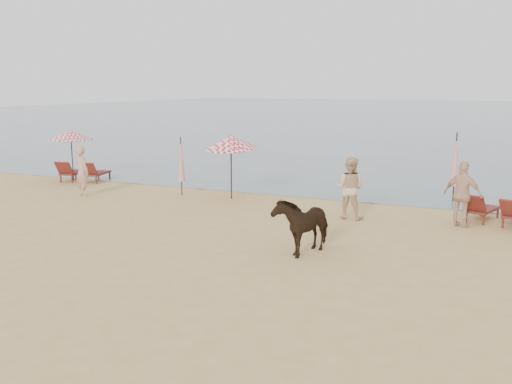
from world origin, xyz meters
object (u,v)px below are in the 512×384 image
at_px(umbrella_open_left_b, 231,142).
at_px(beachgoer_right_a, 350,188).
at_px(umbrella_closed_right, 455,160).
at_px(beachgoer_right_b, 463,195).
at_px(lounger_cluster_left, 83,172).
at_px(beachgoer_left, 82,171).
at_px(cow, 303,224).
at_px(umbrella_open_left_a, 71,135).
at_px(umbrella_closed_left, 181,160).

xyz_separation_m(umbrella_open_left_b, beachgoer_right_a, (4.50, -1.26, -1.06)).
xyz_separation_m(umbrella_closed_right, beachgoer_right_b, (0.52, -3.46, -0.53)).
distance_m(umbrella_open_left_b, umbrella_closed_right, 7.52).
height_order(lounger_cluster_left, umbrella_open_left_b, umbrella_open_left_b).
height_order(lounger_cluster_left, beachgoer_left, beachgoer_left).
bearing_deg(beachgoer_left, cow, -177.73).
relative_size(umbrella_open_left_a, beachgoer_left, 1.16).
distance_m(umbrella_open_left_b, cow, 6.83).
bearing_deg(umbrella_open_left_b, lounger_cluster_left, 153.48).
bearing_deg(umbrella_closed_right, beachgoer_left, -161.03).
xyz_separation_m(lounger_cluster_left, beachgoer_right_a, (11.61, -1.99, 0.50)).
distance_m(umbrella_closed_left, beachgoer_left, 3.51).
xyz_separation_m(beachgoer_right_a, beachgoer_right_b, (3.11, 0.28, -0.00)).
height_order(beachgoer_right_a, beachgoer_right_b, beachgoer_right_a).
bearing_deg(beachgoer_right_b, umbrella_open_left_a, 10.70).
distance_m(lounger_cluster_left, beachgoer_right_a, 11.79).
distance_m(umbrella_closed_right, beachgoer_left, 12.82).
height_order(cow, beachgoer_left, beachgoer_left).
distance_m(beachgoer_left, beachgoer_right_b, 12.65).
distance_m(cow, beachgoer_right_b, 5.21).
relative_size(umbrella_open_left_b, beachgoer_left, 1.28).
bearing_deg(beachgoer_right_b, umbrella_closed_left, 12.84).
bearing_deg(beachgoer_right_b, umbrella_closed_right, -63.61).
xyz_separation_m(umbrella_open_left_b, beachgoer_left, (-5.03, -1.69, -1.08)).
bearing_deg(umbrella_closed_left, cow, -38.06).
relative_size(lounger_cluster_left, beachgoer_right_a, 1.08).
bearing_deg(cow, lounger_cluster_left, 167.70).
xyz_separation_m(umbrella_closed_left, beachgoer_left, (-3.14, -1.53, -0.40)).
height_order(beachgoer_left, beachgoer_right_b, beachgoer_right_b).
bearing_deg(beachgoer_right_b, beachgoer_right_a, 22.87).
height_order(umbrella_open_left_a, umbrella_open_left_b, umbrella_open_left_b).
height_order(beachgoer_left, beachgoer_right_a, beachgoer_right_a).
bearing_deg(umbrella_closed_left, lounger_cluster_left, 170.37).
relative_size(cow, beachgoer_right_a, 0.88).
bearing_deg(umbrella_closed_right, umbrella_closed_left, -163.64).
bearing_deg(beachgoer_right_a, cow, 91.99).
height_order(umbrella_open_left_a, umbrella_closed_right, umbrella_closed_right).
bearing_deg(umbrella_open_left_b, umbrella_closed_left, 164.16).
bearing_deg(lounger_cluster_left, umbrella_closed_right, -5.19).
bearing_deg(cow, umbrella_closed_left, 156.41).
height_order(umbrella_closed_right, beachgoer_left, umbrella_closed_right).
relative_size(umbrella_closed_left, beachgoer_right_b, 1.14).
height_order(umbrella_closed_left, beachgoer_left, umbrella_closed_left).
relative_size(umbrella_closed_right, beachgoer_right_b, 1.29).
height_order(umbrella_open_left_a, umbrella_closed_left, umbrella_closed_left).
bearing_deg(umbrella_open_left_a, umbrella_closed_right, -12.88).
xyz_separation_m(cow, beachgoer_left, (-9.41, 3.39, 0.21)).
height_order(lounger_cluster_left, umbrella_closed_left, umbrella_closed_left).
xyz_separation_m(lounger_cluster_left, umbrella_closed_left, (5.22, -0.89, 0.87)).
bearing_deg(beachgoer_right_a, umbrella_closed_right, -120.92).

